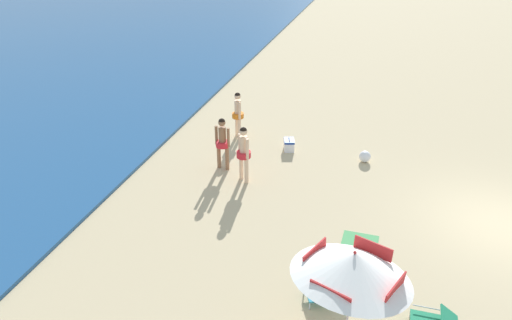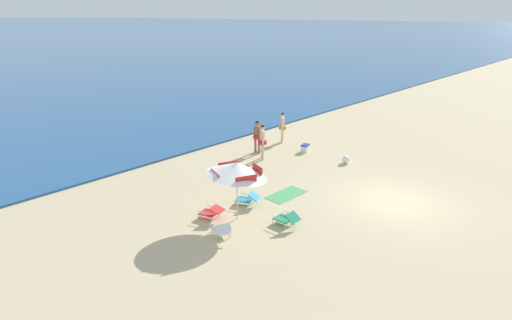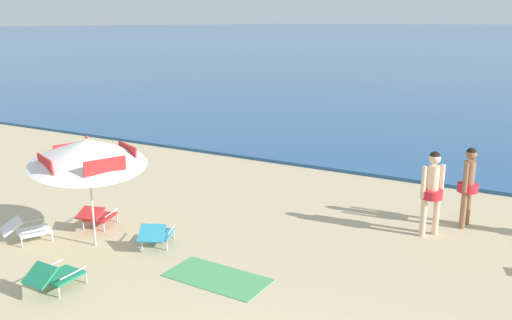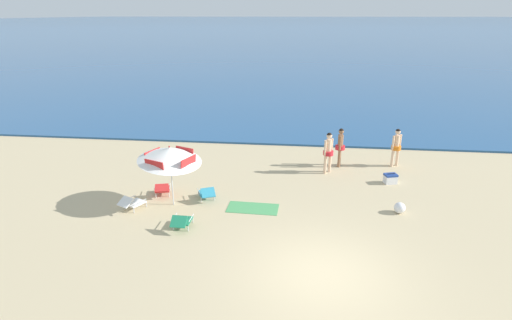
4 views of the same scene
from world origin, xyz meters
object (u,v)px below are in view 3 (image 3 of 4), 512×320
beach_umbrella_striped_main (88,152)px  lounge_chair_facing_sea (156,234)px  lounge_chair_spare_folded (26,229)px  person_standing_beside (468,182)px  person_standing_near_shore (432,187)px  beach_towel (217,278)px  lounge_chair_under_umbrella (54,276)px  lounge_chair_beside_umbrella (97,216)px

beach_umbrella_striped_main → lounge_chair_facing_sea: size_ratio=3.06×
lounge_chair_facing_sea → lounge_chair_spare_folded: bearing=-155.9°
person_standing_beside → person_standing_near_shore: bearing=-123.2°
beach_towel → lounge_chair_under_umbrella: bearing=-141.5°
beach_towel → lounge_chair_spare_folded: bearing=-172.3°
lounge_chair_beside_umbrella → person_standing_beside: 7.97m
lounge_chair_facing_sea → lounge_chair_spare_folded: lounge_chair_facing_sea is taller
lounge_chair_facing_sea → beach_towel: bearing=-16.3°
lounge_chair_facing_sea → person_standing_beside: (5.13, 4.11, 0.74)m
beach_umbrella_striped_main → lounge_chair_beside_umbrella: beach_umbrella_striped_main is taller
lounge_chair_spare_folded → person_standing_near_shore: 8.26m
lounge_chair_beside_umbrella → beach_towel: size_ratio=0.54×
beach_umbrella_striped_main → lounge_chair_beside_umbrella: 1.89m
beach_umbrella_striped_main → lounge_chair_beside_umbrella: size_ratio=3.23×
beach_towel → person_standing_near_shore: bearing=53.3°
lounge_chair_spare_folded → person_standing_beside: bearing=34.5°
lounge_chair_facing_sea → person_standing_beside: size_ratio=0.59×
lounge_chair_facing_sea → person_standing_beside: 6.62m
lounge_chair_beside_umbrella → person_standing_beside: size_ratio=0.56×
beach_umbrella_striped_main → lounge_chair_under_umbrella: 2.46m
lounge_chair_under_umbrella → lounge_chair_facing_sea: lounge_chair_under_umbrella is taller
lounge_chair_facing_sea → beach_towel: lounge_chair_facing_sea is taller
lounge_chair_beside_umbrella → lounge_chair_facing_sea: (1.75, -0.16, -0.01)m
beach_umbrella_striped_main → lounge_chair_spare_folded: (-1.32, -0.56, -1.64)m
lounge_chair_beside_umbrella → lounge_chair_facing_sea: bearing=-5.1°
lounge_chair_spare_folded → beach_towel: lounge_chair_spare_folded is taller
lounge_chair_under_umbrella → lounge_chair_spare_folded: size_ratio=0.88×
beach_umbrella_striped_main → beach_towel: bearing=0.2°
person_standing_near_shore → person_standing_beside: person_standing_near_shore is taller
lounge_chair_under_umbrella → beach_towel: bearing=38.5°
lounge_chair_beside_umbrella → lounge_chair_spare_folded: (-0.68, -1.25, -0.01)m
lounge_chair_facing_sea → person_standing_beside: person_standing_beside is taller
lounge_chair_spare_folded → person_standing_near_shore: bearing=31.7°
beach_towel → beach_umbrella_striped_main: bearing=-179.8°
person_standing_near_shore → beach_towel: person_standing_near_shore is taller
beach_umbrella_striped_main → lounge_chair_under_umbrella: size_ratio=3.46×
person_standing_near_shore → person_standing_beside: size_ratio=1.02×
person_standing_near_shore → person_standing_beside: 1.05m
lounge_chair_spare_folded → beach_umbrella_striped_main: bearing=23.0°
lounge_chair_beside_umbrella → person_standing_near_shore: size_ratio=0.54×
lounge_chair_beside_umbrella → person_standing_near_shore: person_standing_near_shore is taller
beach_umbrella_striped_main → person_standing_near_shore: 6.87m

